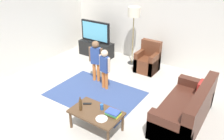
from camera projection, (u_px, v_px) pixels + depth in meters
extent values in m
plane|color=#B2ADA3|center=(98.00, 105.00, 5.30)|extent=(7.80, 7.80, 0.00)
cube|color=silver|center=(156.00, 20.00, 6.91)|extent=(6.00, 0.12, 2.70)
cube|color=silver|center=(8.00, 27.00, 6.19)|extent=(0.12, 6.00, 2.70)
cube|color=#33477A|center=(96.00, 94.00, 5.71)|extent=(2.20, 1.60, 0.01)
cube|color=black|center=(96.00, 49.00, 7.79)|extent=(1.20, 0.44, 0.50)
cube|color=black|center=(96.00, 53.00, 7.82)|extent=(1.10, 0.32, 0.03)
cube|color=black|center=(96.00, 42.00, 7.65)|extent=(0.44, 0.28, 0.03)
cube|color=black|center=(95.00, 31.00, 7.49)|extent=(1.10, 0.07, 0.68)
cube|color=#59B2D8|center=(95.00, 32.00, 7.47)|extent=(1.00, 0.01, 0.58)
cube|color=#472319|center=(183.00, 112.00, 4.69)|extent=(0.80, 1.80, 0.42)
cube|color=#472319|center=(200.00, 108.00, 4.44)|extent=(0.20, 1.80, 0.86)
cube|color=#472319|center=(169.00, 131.00, 4.06)|extent=(0.80, 0.20, 0.60)
cube|color=#472319|center=(195.00, 91.00, 5.24)|extent=(0.80, 0.20, 0.60)
cube|color=#B22823|center=(201.00, 88.00, 4.87)|extent=(0.10, 0.32, 0.32)
cube|color=brown|center=(147.00, 65.00, 6.75)|extent=(0.60, 0.60, 0.42)
cube|color=brown|center=(151.00, 55.00, 6.80)|extent=(0.60, 0.16, 0.90)
cube|color=brown|center=(140.00, 60.00, 6.83)|extent=(0.12, 0.60, 0.60)
cube|color=brown|center=(155.00, 64.00, 6.59)|extent=(0.12, 0.60, 0.60)
cylinder|color=#262626|center=(132.00, 63.00, 7.34)|extent=(0.28, 0.28, 0.02)
cylinder|color=#99844C|center=(133.00, 41.00, 7.01)|extent=(0.03, 0.03, 1.50)
cylinder|color=silver|center=(134.00, 12.00, 6.61)|extent=(0.36, 0.36, 0.28)
cylinder|color=orange|center=(94.00, 72.00, 6.23)|extent=(0.09, 0.09, 0.52)
cylinder|color=orange|center=(98.00, 72.00, 6.19)|extent=(0.09, 0.09, 0.52)
cube|color=#2D478C|center=(96.00, 56.00, 5.99)|extent=(0.28, 0.20, 0.45)
sphere|color=brown|center=(95.00, 44.00, 5.85)|extent=(0.19, 0.19, 0.19)
cylinder|color=brown|center=(90.00, 54.00, 6.03)|extent=(0.07, 0.07, 0.40)
cylinder|color=brown|center=(101.00, 56.00, 5.94)|extent=(0.07, 0.07, 0.40)
cylinder|color=orange|center=(103.00, 79.00, 5.89)|extent=(0.08, 0.08, 0.48)
cylinder|color=orange|center=(107.00, 81.00, 5.82)|extent=(0.08, 0.08, 0.48)
cube|color=#2D478C|center=(105.00, 64.00, 5.65)|extent=(0.25, 0.16, 0.41)
sphere|color=beige|center=(104.00, 53.00, 5.52)|extent=(0.17, 0.17, 0.17)
cylinder|color=beige|center=(101.00, 62.00, 5.73)|extent=(0.06, 0.06, 0.37)
cylinder|color=beige|center=(109.00, 65.00, 5.55)|extent=(0.06, 0.06, 0.37)
cube|color=#513823|center=(96.00, 113.00, 4.38)|extent=(1.00, 0.60, 0.04)
cylinder|color=#513823|center=(71.00, 120.00, 4.51)|extent=(0.05, 0.05, 0.38)
cylinder|color=#513823|center=(108.00, 138.00, 4.06)|extent=(0.05, 0.05, 0.38)
cylinder|color=#513823|center=(87.00, 107.00, 4.88)|extent=(0.05, 0.05, 0.38)
cylinder|color=#513823|center=(123.00, 123.00, 4.43)|extent=(0.05, 0.05, 0.38)
cube|color=yellow|center=(113.00, 114.00, 4.29)|extent=(0.28, 0.18, 0.03)
cube|color=#388C4C|center=(113.00, 113.00, 4.27)|extent=(0.24, 0.21, 0.04)
cube|color=#334CA5|center=(113.00, 112.00, 4.24)|extent=(0.26, 0.19, 0.03)
cylinder|color=#4C3319|center=(80.00, 105.00, 4.37)|extent=(0.06, 0.06, 0.23)
cylinder|color=#4C3319|center=(80.00, 99.00, 4.30)|extent=(0.02, 0.02, 0.06)
cube|color=black|center=(87.00, 104.00, 4.59)|extent=(0.17, 0.13, 0.02)
cylinder|color=#2659B2|center=(102.00, 107.00, 4.40)|extent=(0.07, 0.07, 0.12)
cylinder|color=white|center=(102.00, 119.00, 4.17)|extent=(0.22, 0.22, 0.02)
cube|color=silver|center=(102.00, 119.00, 4.15)|extent=(0.11, 0.12, 0.01)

